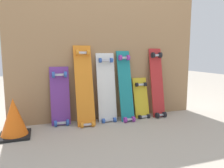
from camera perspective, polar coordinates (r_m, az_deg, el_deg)
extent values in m
plane|color=#A89E8E|center=(2.64, -0.49, -9.28)|extent=(12.00, 12.00, 0.00)
cube|color=#99724C|center=(2.59, -1.00, 8.90)|extent=(2.31, 0.04, 1.65)
cube|color=#6B338C|center=(2.45, -13.71, -3.84)|extent=(0.21, 0.11, 0.71)
cube|color=#B7B7BF|center=(2.46, -13.38, -10.08)|extent=(0.09, 0.04, 0.03)
cube|color=#B7B7BF|center=(2.42, -13.94, 2.43)|extent=(0.09, 0.04, 0.03)
cylinder|color=#3359B2|center=(2.44, -14.88, -10.24)|extent=(0.03, 0.07, 0.07)
cylinder|color=#3359B2|center=(2.45, -11.81, -10.06)|extent=(0.03, 0.07, 0.07)
cylinder|color=#3359B2|center=(2.40, -15.45, 2.38)|extent=(0.03, 0.07, 0.07)
cylinder|color=#3359B2|center=(2.41, -12.37, 2.51)|extent=(0.03, 0.07, 0.07)
cube|color=orange|center=(2.40, -7.42, -1.15)|extent=(0.20, 0.25, 0.95)
cube|color=#B7B7BF|center=(2.37, -6.67, -10.71)|extent=(0.09, 0.04, 0.03)
cube|color=#B7B7BF|center=(2.44, -7.93, 8.26)|extent=(0.09, 0.04, 0.03)
cylinder|color=orange|center=(2.35, -8.09, -10.86)|extent=(0.03, 0.06, 0.06)
cylinder|color=orange|center=(2.37, -5.09, -10.62)|extent=(0.03, 0.06, 0.06)
cylinder|color=orange|center=(2.41, -9.31, 8.34)|extent=(0.03, 0.06, 0.06)
cylinder|color=orange|center=(2.43, -6.40, 8.39)|extent=(0.03, 0.06, 0.06)
cube|color=silver|center=(2.51, -1.50, -1.67)|extent=(0.22, 0.17, 0.87)
cube|color=#B7B7BF|center=(2.51, -0.89, -9.65)|extent=(0.10, 0.04, 0.03)
cube|color=#B7B7BF|center=(2.51, -1.77, 6.32)|extent=(0.10, 0.04, 0.03)
cylinder|color=#3359B2|center=(2.48, -2.29, -9.84)|extent=(0.03, 0.05, 0.05)
cylinder|color=#3359B2|center=(2.52, 0.74, -9.54)|extent=(0.03, 0.05, 0.05)
cylinder|color=#3359B2|center=(2.47, -3.18, 6.36)|extent=(0.03, 0.05, 0.05)
cylinder|color=#3359B2|center=(2.51, -0.15, 6.40)|extent=(0.03, 0.05, 0.05)
cube|color=#197A7F|center=(2.55, 3.63, -1.20)|extent=(0.16, 0.23, 0.89)
cube|color=#B7B7BF|center=(2.53, 4.53, -9.43)|extent=(0.07, 0.04, 0.03)
cube|color=#B7B7BF|center=(2.58, 3.16, 6.98)|extent=(0.07, 0.04, 0.03)
cylinder|color=purple|center=(2.50, 3.60, -9.57)|extent=(0.03, 0.06, 0.06)
cylinder|color=purple|center=(2.54, 5.75, -9.32)|extent=(0.03, 0.06, 0.06)
cylinder|color=purple|center=(2.55, 2.24, 7.06)|extent=(0.03, 0.06, 0.06)
cylinder|color=purple|center=(2.58, 4.35, 7.06)|extent=(0.03, 0.06, 0.06)
cube|color=gold|center=(2.71, 7.80, -4.43)|extent=(0.19, 0.16, 0.56)
cube|color=#B7B7BF|center=(2.69, 8.45, -8.62)|extent=(0.08, 0.04, 0.03)
cube|color=#B7B7BF|center=(2.70, 7.63, -0.18)|extent=(0.08, 0.04, 0.03)
cylinder|color=black|center=(2.65, 7.49, -8.76)|extent=(0.03, 0.05, 0.05)
cylinder|color=black|center=(2.70, 9.73, -8.48)|extent=(0.03, 0.05, 0.05)
cylinder|color=black|center=(2.66, 6.66, -0.19)|extent=(0.03, 0.05, 0.05)
cylinder|color=black|center=(2.71, 8.89, -0.08)|extent=(0.03, 0.05, 0.05)
cube|color=#B22626|center=(2.76, 11.96, -0.28)|extent=(0.17, 0.19, 0.92)
cube|color=#B7B7BF|center=(2.76, 12.77, -8.08)|extent=(0.07, 0.04, 0.03)
cube|color=#B7B7BF|center=(2.78, 11.68, 7.53)|extent=(0.07, 0.04, 0.03)
cylinder|color=black|center=(2.72, 12.03, -8.22)|extent=(0.03, 0.07, 0.07)
cylinder|color=black|center=(2.77, 13.88, -7.97)|extent=(0.03, 0.07, 0.07)
cylinder|color=black|center=(2.74, 10.93, 7.61)|extent=(0.03, 0.07, 0.07)
cylinder|color=black|center=(2.79, 12.78, 7.56)|extent=(0.03, 0.07, 0.07)
cube|color=black|center=(2.30, -24.57, -12.43)|extent=(0.28, 0.28, 0.02)
cone|color=orange|center=(2.24, -24.85, -7.93)|extent=(0.25, 0.25, 0.35)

